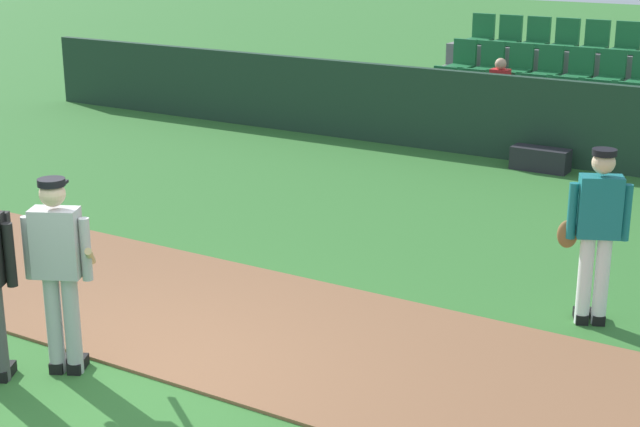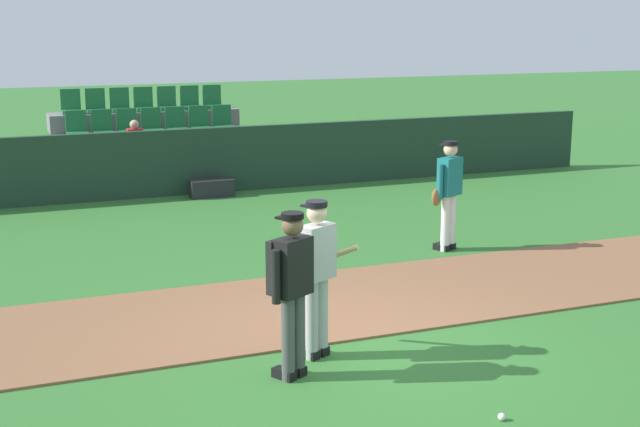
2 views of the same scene
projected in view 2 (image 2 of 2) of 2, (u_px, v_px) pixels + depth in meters
ground_plane at (354, 352)px, 9.86m from camera, size 80.00×80.00×0.00m
infield_dirt_path at (302, 306)px, 11.35m from camera, size 28.00×2.70×0.03m
dugout_fence at (171, 163)px, 18.27m from camera, size 20.00×0.16×1.38m
stadium_bleachers at (153, 154)px, 19.99m from camera, size 4.45×2.95×2.05m
batter_grey_jersey at (317, 272)px, 9.52m from camera, size 0.74×0.70×1.76m
umpire_home_plate at (291, 285)px, 8.96m from camera, size 0.54×0.45×1.76m
runner_teal_jersey at (448, 191)px, 13.93m from camera, size 0.65×0.42×1.76m
baseball at (502, 417)px, 8.19m from camera, size 0.07×0.07×0.07m
equipment_bag at (212, 188)px, 18.24m from camera, size 0.90×0.36×0.36m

